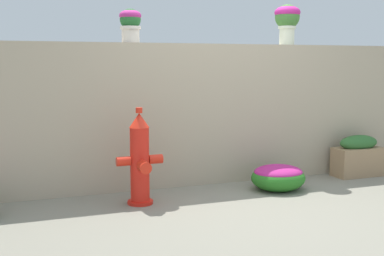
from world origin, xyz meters
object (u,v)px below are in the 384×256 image
at_px(potted_plant_2, 287,19).
at_px(fire_hydrant, 140,161).
at_px(potted_plant_1, 130,23).
at_px(planter_box, 358,156).
at_px(flower_bush_left, 278,176).

relative_size(potted_plant_2, fire_hydrant, 0.50).
distance_m(potted_plant_1, fire_hydrant, 1.45).
bearing_deg(planter_box, flower_bush_left, -168.71).
bearing_deg(flower_bush_left, potted_plant_2, 54.81).
relative_size(potted_plant_1, planter_box, 0.59).
bearing_deg(fire_hydrant, planter_box, 5.49).
height_order(potted_plant_1, fire_hydrant, potted_plant_1).
bearing_deg(flower_bush_left, potted_plant_1, 158.13).
xyz_separation_m(potted_plant_2, fire_hydrant, (-1.92, -0.61, -1.42)).
xyz_separation_m(fire_hydrant, flower_bush_left, (1.50, 0.02, -0.27)).
bearing_deg(fire_hydrant, potted_plant_1, 83.30).
height_order(fire_hydrant, planter_box, fire_hydrant).
xyz_separation_m(flower_bush_left, planter_box, (1.21, 0.24, 0.09)).
bearing_deg(potted_plant_2, potted_plant_1, -179.57).
bearing_deg(flower_bush_left, fire_hydrant, -179.29).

